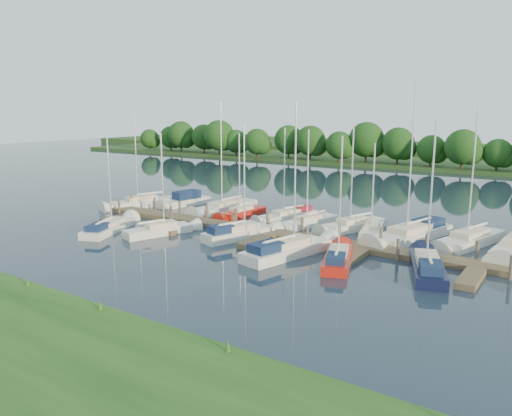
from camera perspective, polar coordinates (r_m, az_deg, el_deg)
The scene contains 23 objects.
ground at distance 36.00m, azimuth -4.31°, elevation -5.87°, with size 260.00×260.00×0.00m, color #1A2334.
near_bank at distance 26.07m, azimuth -27.07°, elevation -13.37°, with size 90.00×10.00×0.50m, color #194614.
dock at distance 41.72m, azimuth 1.86°, elevation -3.16°, with size 40.00×6.00×0.40m.
mooring_pilings at distance 42.56m, azimuth 2.67°, elevation -2.32°, with size 38.24×2.84×2.00m.
far_shore at distance 104.77m, azimuth 21.82°, elevation 4.80°, with size 180.00×30.00×0.60m, color #213F18.
distant_hill at distance 129.22m, azimuth 24.18°, elevation 5.87°, with size 220.00×40.00×1.40m, color #345123.
treeline at distance 92.17m, azimuth 19.59°, elevation 6.58°, with size 147.85×10.00×8.24m.
sailboat_n_0 at distance 56.27m, azimuth -13.04°, elevation 0.41°, with size 4.29×8.33×10.83m.
motorboat at distance 56.39m, azimuth -8.08°, elevation 0.73°, with size 2.82×6.50×2.03m.
sailboat_n_2 at distance 52.79m, azimuth -3.74°, elevation -0.04°, with size 2.70×9.31×11.67m.
sailboat_n_3 at distance 49.96m, azimuth -1.70°, elevation -0.66°, with size 1.97×6.69×8.62m.
sailboat_n_4 at distance 48.43m, azimuth 3.57°, elevation -1.00°, with size 3.58×7.18×9.25m.
sailboat_n_5 at distance 46.28m, azimuth 6.02°, elevation -1.69°, with size 3.15×7.22×9.14m.
sailboat_n_6 at distance 45.25m, azimuth 10.93°, elevation -2.12°, with size 4.06×7.55×9.82m.
sailboat_n_7 at distance 43.86m, azimuth 13.06°, elevation -2.64°, with size 2.71×6.40×8.17m.
sailboat_n_8 at distance 42.94m, azimuth 17.17°, elevation -3.06°, with size 4.63×10.38×13.05m.
sailboat_n_9 at distance 42.84m, azimuth 23.14°, elevation -3.58°, with size 4.13×8.84×11.30m.
sailboat_s_0 at distance 45.88m, azimuth -16.35°, elevation -2.15°, with size 4.21×7.82×9.99m.
sailboat_s_1 at distance 43.60m, azimuth -10.73°, elevation -2.62°, with size 3.49×6.90×8.99m.
sailboat_s_2 at distance 41.49m, azimuth -1.81°, elevation -3.03°, with size 3.73×7.44×9.78m.
sailboat_s_3 at distance 36.83m, azimuth 3.85°, elevation -4.90°, with size 3.93×9.07×11.56m.
sailboat_s_4 at distance 35.40m, azimuth 9.35°, elevation -5.74°, with size 3.60×7.11×9.19m.
sailboat_s_5 at distance 34.88m, azimuth 18.95°, elevation -6.45°, with size 4.09×7.97×10.33m.
Camera 1 is at (21.22, -27.09, 10.56)m, focal length 35.00 mm.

